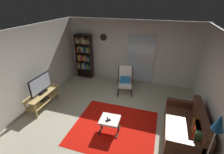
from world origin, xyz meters
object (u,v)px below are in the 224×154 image
(bookshelf_near_tv, at_px, (84,55))
(leather_sofa, at_px, (186,128))
(tv_stand, at_px, (43,97))
(television, at_px, (41,85))
(lounge_armchair, at_px, (125,79))
(ottoman, at_px, (110,121))
(floor_lamp_by_sofa, at_px, (215,134))
(wall_clock, at_px, (103,37))
(tv_remote, at_px, (108,119))
(cell_phone, at_px, (108,120))

(bookshelf_near_tv, distance_m, leather_sofa, 4.96)
(tv_stand, distance_m, bookshelf_near_tv, 2.68)
(television, height_order, lounge_armchair, television)
(tv_stand, xyz_separation_m, ottoman, (2.49, -0.43, -0.01))
(floor_lamp_by_sofa, bearing_deg, lounge_armchair, 123.74)
(wall_clock, bearing_deg, leather_sofa, -40.38)
(floor_lamp_by_sofa, height_order, wall_clock, wall_clock)
(lounge_armchair, bearing_deg, tv_remote, -88.63)
(wall_clock, bearing_deg, floor_lamp_by_sofa, -51.27)
(television, distance_m, wall_clock, 3.15)
(bookshelf_near_tv, distance_m, lounge_armchair, 2.30)
(floor_lamp_by_sofa, bearing_deg, ottoman, 153.44)
(lounge_armchair, height_order, tv_remote, lounge_armchair)
(tv_stand, height_order, floor_lamp_by_sofa, floor_lamp_by_sofa)
(ottoman, height_order, wall_clock, wall_clock)
(bookshelf_near_tv, height_order, leather_sofa, bookshelf_near_tv)
(television, height_order, bookshelf_near_tv, bookshelf_near_tv)
(tv_remote, height_order, wall_clock, wall_clock)
(bookshelf_near_tv, distance_m, ottoman, 3.78)
(tv_remote, relative_size, cell_phone, 1.03)
(television, height_order, floor_lamp_by_sofa, floor_lamp_by_sofa)
(tv_stand, xyz_separation_m, cell_phone, (2.47, -0.50, 0.06))
(lounge_armchair, height_order, floor_lamp_by_sofa, floor_lamp_by_sofa)
(wall_clock, bearing_deg, tv_remote, -68.35)
(leather_sofa, bearing_deg, lounge_armchair, 138.82)
(floor_lamp_by_sofa, bearing_deg, tv_remote, 154.92)
(bookshelf_near_tv, height_order, lounge_armchair, bookshelf_near_tv)
(lounge_armchair, bearing_deg, tv_stand, -143.99)
(tv_stand, bearing_deg, bookshelf_near_tv, 83.12)
(wall_clock, bearing_deg, tv_stand, -113.39)
(tv_stand, relative_size, lounge_armchair, 1.27)
(tv_stand, xyz_separation_m, lounge_armchair, (2.40, 1.74, 0.18))
(bookshelf_near_tv, relative_size, leather_sofa, 1.12)
(tv_remote, bearing_deg, television, 145.52)
(leather_sofa, xyz_separation_m, lounge_armchair, (-2.05, 1.80, 0.23))
(wall_clock, bearing_deg, television, -113.38)
(leather_sofa, distance_m, floor_lamp_by_sofa, 1.82)
(tv_stand, height_order, wall_clock, wall_clock)
(television, bearing_deg, tv_stand, -121.23)
(tv_stand, height_order, leather_sofa, leather_sofa)
(ottoman, xyz_separation_m, tv_remote, (-0.04, -0.04, 0.08))
(television, xyz_separation_m, leather_sofa, (4.45, -0.06, -0.51))
(bookshelf_near_tv, distance_m, cell_phone, 3.81)
(leather_sofa, xyz_separation_m, ottoman, (-1.96, -0.38, 0.03))
(tv_remote, height_order, cell_phone, tv_remote)
(leather_sofa, height_order, tv_remote, leather_sofa)
(television, xyz_separation_m, cell_phone, (2.47, -0.51, -0.40))
(cell_phone, bearing_deg, tv_remote, 168.32)
(tv_stand, bearing_deg, leather_sofa, -0.67)
(lounge_armchair, bearing_deg, floor_lamp_by_sofa, -56.26)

